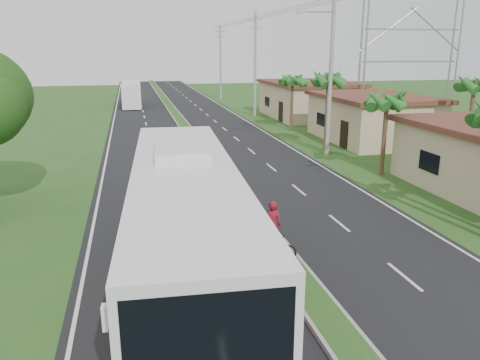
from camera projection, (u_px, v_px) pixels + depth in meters
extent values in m
plane|color=#25521E|center=(303.00, 289.00, 14.46)|extent=(180.00, 180.00, 0.00)
cube|color=black|center=(204.00, 154.00, 33.22)|extent=(14.00, 160.00, 0.02)
cube|color=gray|center=(204.00, 152.00, 33.20)|extent=(1.20, 160.00, 0.17)
cube|color=#25521E|center=(204.00, 151.00, 33.17)|extent=(0.95, 160.00, 0.02)
cube|color=silver|center=(106.00, 158.00, 31.76)|extent=(0.12, 160.00, 0.01)
cube|color=silver|center=(293.00, 149.00, 34.68)|extent=(0.12, 160.00, 0.01)
cube|color=tan|center=(371.00, 120.00, 37.70)|extent=(7.00, 10.00, 3.35)
cube|color=#572B1E|center=(373.00, 97.00, 37.20)|extent=(7.60, 10.60, 0.32)
cube|color=tan|center=(308.00, 101.00, 50.81)|extent=(8.00, 11.00, 3.50)
cube|color=#572B1E|center=(309.00, 83.00, 50.30)|extent=(8.60, 11.60, 0.32)
cylinder|color=#473321|center=(384.00, 136.00, 27.15)|extent=(0.26, 0.26, 4.60)
cylinder|color=#473321|center=(327.00, 114.00, 33.48)|extent=(0.26, 0.26, 5.40)
cylinder|color=#473321|center=(292.00, 104.00, 42.11)|extent=(0.26, 0.26, 4.80)
cylinder|color=#473321|center=(470.00, 119.00, 31.65)|extent=(0.26, 0.26, 5.20)
cylinder|color=gray|center=(331.00, 67.00, 31.58)|extent=(0.28, 0.28, 12.00)
cube|color=gray|center=(317.00, 12.00, 30.38)|extent=(2.40, 0.10, 0.10)
cylinder|color=gray|center=(255.00, 65.00, 50.48)|extent=(0.28, 0.28, 11.00)
cube|color=gray|center=(255.00, 19.00, 49.21)|extent=(1.60, 0.12, 0.12)
cube|color=gray|center=(255.00, 27.00, 49.43)|extent=(1.20, 0.10, 0.10)
cylinder|color=gray|center=(221.00, 63.00, 69.30)|extent=(0.28, 0.28, 10.50)
cube|color=gray|center=(220.00, 31.00, 68.10)|extent=(1.60, 0.12, 0.12)
cube|color=gray|center=(220.00, 37.00, 68.32)|extent=(1.20, 0.10, 0.10)
cylinder|color=gray|center=(365.00, 62.00, 44.22)|extent=(0.18, 0.18, 12.00)
cylinder|color=gray|center=(457.00, 61.00, 46.40)|extent=(0.18, 0.18, 12.00)
cylinder|color=gray|center=(360.00, 62.00, 45.16)|extent=(0.18, 0.18, 12.00)
cylinder|color=gray|center=(450.00, 61.00, 47.34)|extent=(0.18, 0.18, 12.00)
cube|color=gray|center=(409.00, 62.00, 45.78)|extent=(10.00, 0.14, 0.14)
cube|color=gray|center=(412.00, 29.00, 44.97)|extent=(10.00, 0.14, 0.14)
cube|color=silver|center=(186.00, 225.00, 13.42)|extent=(3.64, 13.65, 3.54)
cube|color=black|center=(184.00, 193.00, 13.85)|extent=(3.52, 10.96, 1.42)
cube|color=black|center=(210.00, 351.00, 6.91)|extent=(2.54, 0.30, 1.98)
cube|color=red|center=(190.00, 269.00, 12.33)|extent=(3.22, 6.02, 0.62)
cube|color=orange|center=(186.00, 252.00, 14.01)|extent=(3.06, 3.54, 0.28)
cube|color=silver|center=(181.00, 150.00, 14.18)|extent=(1.74, 2.79, 0.32)
cylinder|color=black|center=(147.00, 236.00, 17.09)|extent=(0.43, 1.19, 1.17)
cylinder|color=black|center=(216.00, 231.00, 17.50)|extent=(0.43, 1.19, 1.17)
cube|color=white|center=(132.00, 94.00, 60.61)|extent=(2.42, 10.47, 2.90)
cube|color=black|center=(131.00, 87.00, 60.80)|extent=(2.43, 7.74, 0.99)
cube|color=orange|center=(132.00, 99.00, 59.91)|extent=(2.39, 5.02, 0.32)
cylinder|color=black|center=(124.00, 107.00, 56.66)|extent=(0.29, 0.87, 0.87)
cylinder|color=black|center=(140.00, 106.00, 57.07)|extent=(0.29, 0.87, 0.87)
cylinder|color=black|center=(125.00, 100.00, 64.35)|extent=(0.29, 0.87, 0.87)
cylinder|color=black|center=(140.00, 100.00, 64.76)|extent=(0.29, 0.87, 0.87)
imported|color=black|center=(271.00, 249.00, 16.11)|extent=(1.82, 0.92, 1.06)
imported|color=maroon|center=(272.00, 225.00, 15.87)|extent=(0.71, 0.55, 1.71)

